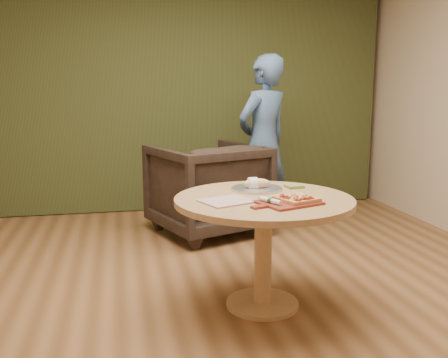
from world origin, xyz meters
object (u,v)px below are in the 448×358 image
Objects in this scene: cutlery_roll at (270,201)px; person_standing at (263,143)px; pizza_paddle at (287,203)px; flatbread_pizza at (297,199)px; serving_tray at (257,189)px; armchair at (207,184)px; pedestal_table at (264,218)px; bread_roll at (256,184)px.

person_standing is (0.56, 2.07, 0.11)m from cutlery_roll.
cutlery_roll reaches higher than pizza_paddle.
flatbread_pizza is 0.16× the size of person_standing.
serving_tray is 1.55m from armchair.
pedestal_table is 3.28× the size of serving_tray.
armchair is (-0.06, 1.77, -0.11)m from pedestal_table.
bread_roll is (-0.08, 0.46, 0.04)m from pizza_paddle.
pizza_paddle is 0.46m from bread_roll.
pizza_paddle is 2.11m from person_standing.
armchair is (-0.15, 1.98, -0.25)m from pizza_paddle.
armchair is 0.72m from person_standing.
pedestal_table is 1.16× the size of armchair.
serving_tray is (0.05, 0.47, -0.02)m from cutlery_roll.
person_standing is at bearing 71.82° from bread_roll.
armchair is at bearing 91.95° from pedestal_table.
person_standing reaches higher than serving_tray.
bread_roll is at bearing 71.96° from armchair.
cutlery_roll is (-0.18, -0.03, 0.00)m from flatbread_pizza.
pedestal_table is at bearing 71.15° from armchair.
flatbread_pizza is 0.47m from bread_roll.
pizza_paddle reaches higher than pedestal_table.
serving_tray is 0.04m from bread_roll.
armchair reaches higher than pedestal_table.
armchair is at bearing 96.17° from flatbread_pizza.
serving_tray is (-0.13, 0.45, -0.02)m from flatbread_pizza.
person_standing is (0.54, 1.85, 0.28)m from pedestal_table.
flatbread_pizza is 0.28× the size of armchair.
serving_tray is 0.20× the size of person_standing.
bread_roll is at bearing 57.50° from cutlery_roll.
serving_tray reaches higher than pedestal_table.
bread_roll reaches higher than flatbread_pizza.
pedestal_table is at bearing 128.13° from flatbread_pizza.
flatbread_pizza is at bearing -73.64° from serving_tray.
flatbread_pizza is at bearing 49.16° from person_standing.
flatbread_pizza reaches higher than cutlery_roll.
bread_roll is (-0.14, 0.45, 0.02)m from flatbread_pizza.
flatbread_pizza is at bearing -72.60° from bread_roll.
bread_roll is 0.19× the size of armchair.
pedestal_table is 2.46× the size of pizza_paddle.
bread_roll is at bearing 107.40° from flatbread_pizza.
armchair is at bearing 74.97° from pizza_paddle.
flatbread_pizza is at bearing -18.97° from cutlery_roll.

